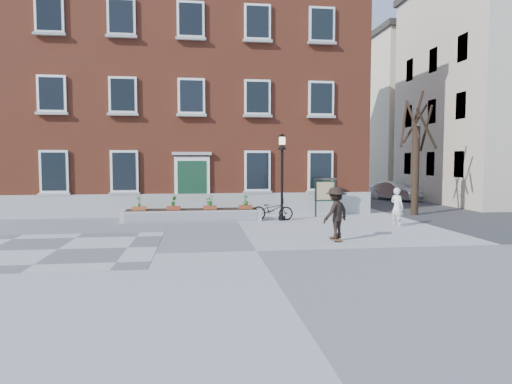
{
  "coord_description": "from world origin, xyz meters",
  "views": [
    {
      "loc": [
        -1.74,
        -13.44,
        2.73
      ],
      "look_at": [
        0.5,
        4.0,
        1.5
      ],
      "focal_mm": 32.0,
      "sensor_mm": 36.0,
      "label": 1
    }
  ],
  "objects": [
    {
      "name": "planter_assembly",
      "position": [
        -1.99,
        7.18,
        0.31
      ],
      "size": [
        6.2,
        1.12,
        1.15
      ],
      "color": "#B8B8B3",
      "rests_on": "ground"
    },
    {
      "name": "side_street",
      "position": [
        17.99,
        19.78,
        7.02
      ],
      "size": [
        15.2,
        36.0,
        14.5
      ],
      "color": "#38383A",
      "rests_on": "ground"
    },
    {
      "name": "brick_building",
      "position": [
        -2.0,
        13.98,
        6.3
      ],
      "size": [
        18.4,
        10.85,
        12.6
      ],
      "color": "brown",
      "rests_on": "ground"
    },
    {
      "name": "ground",
      "position": [
        0.0,
        0.0,
        0.0
      ],
      "size": [
        100.0,
        100.0,
        0.0
      ],
      "primitive_type": "plane",
      "color": "#949496",
      "rests_on": "ground"
    },
    {
      "name": "lamp_post",
      "position": [
        2.04,
        6.81,
        2.54
      ],
      "size": [
        0.4,
        0.4,
        3.93
      ],
      "color": "black",
      "rests_on": "ground"
    },
    {
      "name": "notice_board",
      "position": [
        4.36,
        7.9,
        1.26
      ],
      "size": [
        1.1,
        0.16,
        1.87
      ],
      "color": "#193322",
      "rests_on": "ground"
    },
    {
      "name": "checker_patch",
      "position": [
        -6.0,
        1.0,
        0.01
      ],
      "size": [
        6.0,
        6.0,
        0.01
      ],
      "primitive_type": "cube",
      "color": "#58585A",
      "rests_on": "ground"
    },
    {
      "name": "bystander",
      "position": [
        6.45,
        4.44,
        0.8
      ],
      "size": [
        0.61,
        0.69,
        1.59
      ],
      "primitive_type": "imported",
      "rotation": [
        0.0,
        0.0,
        2.06
      ],
      "color": "silver",
      "rests_on": "ground"
    },
    {
      "name": "skateboarder",
      "position": [
        2.89,
        1.43,
        0.95
      ],
      "size": [
        1.31,
        1.18,
        1.83
      ],
      "color": "brown",
      "rests_on": "ground"
    },
    {
      "name": "bare_tree",
      "position": [
        9.01,
        8.01,
        2.79
      ],
      "size": [
        1.83,
        1.83,
        6.16
      ],
      "color": "#312216",
      "rests_on": "ground"
    },
    {
      "name": "bicycle",
      "position": [
        1.62,
        6.91,
        0.49
      ],
      "size": [
        1.97,
        1.01,
        0.99
      ],
      "primitive_type": "imported",
      "rotation": [
        0.0,
        0.0,
        1.37
      ],
      "color": "black",
      "rests_on": "ground"
    },
    {
      "name": "parked_car",
      "position": [
        11.63,
        16.08,
        0.63
      ],
      "size": [
        2.61,
        4.04,
        1.26
      ],
      "primitive_type": "imported",
      "rotation": [
        0.0,
        0.0,
        0.37
      ],
      "color": "silver",
      "rests_on": "ground"
    }
  ]
}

